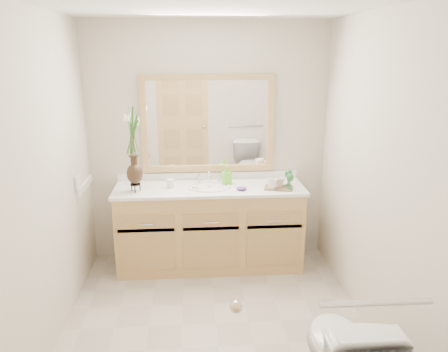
{
  "coord_description": "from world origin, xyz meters",
  "views": [
    {
      "loc": [
        -0.16,
        -3.03,
        2.11
      ],
      "look_at": [
        0.11,
        0.65,
        1.04
      ],
      "focal_mm": 35.0,
      "sensor_mm": 36.0,
      "label": 1
    }
  ],
  "objects": [
    {
      "name": "sink",
      "position": [
        0.0,
        1.0,
        0.78
      ],
      "size": [
        0.38,
        0.34,
        0.23
      ],
      "color": "white",
      "rests_on": "counter"
    },
    {
      "name": "floor",
      "position": [
        0.0,
        0.0,
        0.0
      ],
      "size": [
        2.6,
        2.6,
        0.0
      ],
      "primitive_type": "plane",
      "color": "#BFB5A3",
      "rests_on": "ground"
    },
    {
      "name": "wall_back",
      "position": [
        0.0,
        1.3,
        1.2
      ],
      "size": [
        2.4,
        0.02,
        2.4
      ],
      "primitive_type": "cube",
      "color": "beige",
      "rests_on": "floor"
    },
    {
      "name": "soap_dish",
      "position": [
        -0.14,
        0.96,
        0.84
      ],
      "size": [
        0.1,
        0.1,
        0.03
      ],
      "color": "#F1E2D1",
      "rests_on": "counter"
    },
    {
      "name": "mirror",
      "position": [
        0.0,
        1.28,
        1.41
      ],
      "size": [
        1.32,
        0.04,
        0.97
      ],
      "color": "white",
      "rests_on": "wall_back"
    },
    {
      "name": "wall_right",
      "position": [
        1.2,
        0.0,
        1.2
      ],
      "size": [
        0.02,
        2.6,
        2.4
      ],
      "primitive_type": "cube",
      "color": "beige",
      "rests_on": "floor"
    },
    {
      "name": "tumbler",
      "position": [
        -0.38,
        1.02,
        0.87
      ],
      "size": [
        0.07,
        0.07,
        0.09
      ],
      "primitive_type": "cylinder",
      "color": "#F1E2D1",
      "rests_on": "counter"
    },
    {
      "name": "goblet_front",
      "position": [
        0.76,
        0.86,
        0.94
      ],
      "size": [
        0.07,
        0.07,
        0.15
      ],
      "color": "#236B2E",
      "rests_on": "tray"
    },
    {
      "name": "flower_vase",
      "position": [
        -0.7,
        0.93,
        1.32
      ],
      "size": [
        0.18,
        0.18,
        0.72
      ],
      "rotation": [
        0.0,
        0.0,
        0.24
      ],
      "color": "black",
      "rests_on": "counter"
    },
    {
      "name": "purple_dish",
      "position": [
        0.3,
        0.88,
        0.85
      ],
      "size": [
        0.12,
        0.11,
        0.04
      ],
      "primitive_type": "ellipsoid",
      "rotation": [
        0.0,
        0.0,
        -0.37
      ],
      "color": "#55297B",
      "rests_on": "counter"
    },
    {
      "name": "soap_bottle",
      "position": [
        0.17,
        1.1,
        0.91
      ],
      "size": [
        0.09,
        0.1,
        0.17
      ],
      "primitive_type": "imported",
      "rotation": [
        0.0,
        0.0,
        0.28
      ],
      "color": "#6CD231",
      "rests_on": "counter"
    },
    {
      "name": "vanity",
      "position": [
        0.0,
        1.01,
        0.4
      ],
      "size": [
        1.8,
        0.55,
        0.8
      ],
      "color": "#DDB06C",
      "rests_on": "floor"
    },
    {
      "name": "counter",
      "position": [
        0.0,
        1.01,
        0.82
      ],
      "size": [
        1.84,
        0.57,
        0.03
      ],
      "primitive_type": "cube",
      "color": "white",
      "rests_on": "vanity"
    },
    {
      "name": "wall_front",
      "position": [
        0.0,
        -1.3,
        1.2
      ],
      "size": [
        2.4,
        0.02,
        2.4
      ],
      "primitive_type": "cube",
      "color": "beige",
      "rests_on": "floor"
    },
    {
      "name": "goblet_back",
      "position": [
        0.76,
        0.97,
        0.95
      ],
      "size": [
        0.07,
        0.07,
        0.16
      ],
      "color": "#236B2E",
      "rests_on": "tray"
    },
    {
      "name": "switch_plate",
      "position": [
        -1.19,
        0.76,
        0.98
      ],
      "size": [
        0.02,
        0.12,
        0.12
      ],
      "primitive_type": "cube",
      "color": "white",
      "rests_on": "wall_left"
    },
    {
      "name": "mug_left",
      "position": [
        0.59,
        0.88,
        0.89
      ],
      "size": [
        0.11,
        0.1,
        0.1
      ],
      "primitive_type": "imported",
      "rotation": [
        0.0,
        0.0,
        0.06
      ],
      "color": "#F1E2D1",
      "rests_on": "tray"
    },
    {
      "name": "grab_bar",
      "position": [
        0.7,
        -1.27,
        0.95
      ],
      "size": [
        0.55,
        0.03,
        0.03
      ],
      "primitive_type": "cylinder",
      "rotation": [
        0.0,
        1.57,
        0.0
      ],
      "color": "silver",
      "rests_on": "wall_front"
    },
    {
      "name": "wall_left",
      "position": [
        -1.2,
        0.0,
        1.2
      ],
      "size": [
        0.02,
        2.6,
        2.4
      ],
      "primitive_type": "cube",
      "color": "beige",
      "rests_on": "floor"
    },
    {
      "name": "tray",
      "position": [
        0.66,
        0.91,
        0.84
      ],
      "size": [
        0.3,
        0.24,
        0.01
      ],
      "primitive_type": "cube",
      "rotation": [
        0.0,
        0.0,
        -0.25
      ],
      "color": "brown",
      "rests_on": "counter"
    },
    {
      "name": "mug_right",
      "position": [
        0.68,
        0.94,
        0.89
      ],
      "size": [
        0.12,
        0.12,
        0.09
      ],
      "primitive_type": "imported",
      "rotation": [
        0.0,
        0.0,
        0.47
      ],
      "color": "#F1E2D1",
      "rests_on": "tray"
    },
    {
      "name": "ceiling",
      "position": [
        0.0,
        0.0,
        2.4
      ],
      "size": [
        2.4,
        2.6,
        0.02
      ],
      "primitive_type": "cube",
      "color": "white",
      "rests_on": "wall_back"
    },
    {
      "name": "door",
      "position": [
        -0.3,
        -1.29,
        1.0
      ],
      "size": [
        0.8,
        0.03,
        2.0
      ],
      "primitive_type": "cube",
      "color": "#DDB06C",
      "rests_on": "floor"
    }
  ]
}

